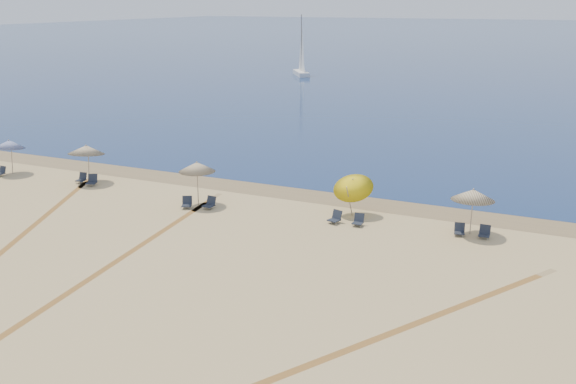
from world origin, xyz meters
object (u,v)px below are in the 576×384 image
object	(u,v)px
umbrella_3	(353,184)
chair_6	(358,220)
umbrella_0	(9,144)
chair_5	(335,217)
umbrella_4	(473,195)
chair_0	(1,172)
umbrella_1	(86,150)
umbrella_2	(197,167)
chair_7	(460,230)
chair_8	(485,232)
chair_4	(210,203)
chair_1	(82,178)
chair_3	(187,203)
sailboat_1	(302,57)

from	to	relation	value
umbrella_3	chair_6	world-z (taller)	umbrella_3
umbrella_0	chair_5	size ratio (longest dim) A/B	3.07
umbrella_4	chair_0	bearing A→B (deg)	-177.21
umbrella_1	chair_6	world-z (taller)	umbrella_1
umbrella_2	chair_7	size ratio (longest dim) A/B	3.77
umbrella_4	chair_0	size ratio (longest dim) A/B	3.63
umbrella_2	chair_7	distance (m)	15.00
umbrella_0	umbrella_4	size ratio (longest dim) A/B	1.00
umbrella_0	chair_8	size ratio (longest dim) A/B	3.77
chair_4	chair_5	world-z (taller)	chair_4
umbrella_0	umbrella_2	size ratio (longest dim) A/B	0.93
umbrella_2	chair_4	world-z (taller)	umbrella_2
chair_4	chair_6	size ratio (longest dim) A/B	1.14
umbrella_2	umbrella_4	size ratio (longest dim) A/B	1.07
umbrella_4	chair_4	distance (m)	14.54
chair_1	chair_5	world-z (taller)	chair_5
umbrella_1	chair_3	bearing A→B (deg)	-12.32
umbrella_4	chair_7	size ratio (longest dim) A/B	3.52
chair_4	umbrella_4	bearing A→B (deg)	13.13
umbrella_0	umbrella_4	xyz separation A→B (m)	(30.74, 0.76, 0.03)
chair_0	chair_8	size ratio (longest dim) A/B	1.04
umbrella_4	chair_5	world-z (taller)	umbrella_4
chair_4	chair_6	distance (m)	8.73
chair_3	chair_5	size ratio (longest dim) A/B	1.03
umbrella_2	chair_7	world-z (taller)	umbrella_2
umbrella_0	sailboat_1	bearing A→B (deg)	95.22
umbrella_2	chair_6	xyz separation A→B (m)	(9.68, 0.40, -1.99)
umbrella_1	chair_0	distance (m)	6.93
umbrella_2	sailboat_1	distance (m)	68.11
umbrella_1	umbrella_2	world-z (taller)	umbrella_2
umbrella_2	chair_3	world-z (taller)	umbrella_2
chair_0	chair_6	size ratio (longest dim) A/B	1.05
chair_6	umbrella_3	bearing A→B (deg)	120.05
chair_4	chair_5	size ratio (longest dim) A/B	0.92
umbrella_2	chair_0	world-z (taller)	umbrella_2
chair_6	sailboat_1	distance (m)	71.42
chair_6	chair_7	xyz separation A→B (m)	(5.15, 0.72, -0.01)
umbrella_1	chair_7	size ratio (longest dim) A/B	3.72
umbrella_1	chair_6	distance (m)	18.90
umbrella_1	chair_7	xyz separation A→B (m)	(23.93, -0.03, -1.92)
umbrella_4	chair_8	size ratio (longest dim) A/B	3.78
chair_0	chair_4	size ratio (longest dim) A/B	0.92
chair_3	chair_6	xyz separation A→B (m)	(9.96, 1.18, -0.01)
chair_0	chair_5	world-z (taller)	chair_5
chair_1	chair_3	xyz separation A→B (m)	(9.24, -1.72, 0.01)
chair_3	chair_0	bearing A→B (deg)	152.31
chair_0	chair_6	distance (m)	25.35
umbrella_4	chair_3	xyz separation A→B (m)	(-15.57, -2.27, -1.81)
chair_5	chair_7	bearing A→B (deg)	24.03
chair_1	chair_8	distance (m)	25.55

